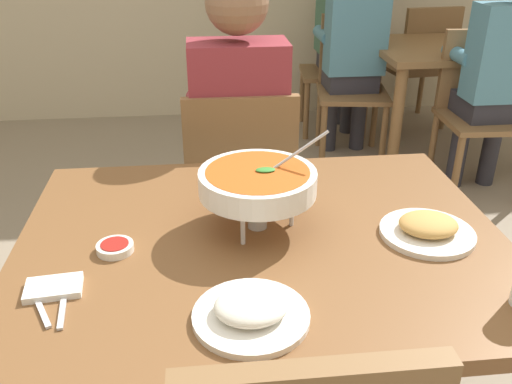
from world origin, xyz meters
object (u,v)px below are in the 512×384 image
(curry_bowl, at_px, (258,183))
(chair_bg_middle, at_px, (479,103))
(dining_table_main, at_px, (262,268))
(rice_plate, at_px, (251,311))
(diner_main, at_px, (238,125))
(chair_bg_right, at_px, (352,79))
(chair_bg_left, at_px, (345,63))
(appetizer_plate, at_px, (428,229))
(sauce_dish, at_px, (115,247))
(patron_bg_left, at_px, (339,28))
(chair_bg_corner, at_px, (421,60))
(patron_bg_middle, at_px, (499,65))
(patron_bg_right, at_px, (353,43))
(chair_diner_main, at_px, (240,184))
(dining_table_far, at_px, (450,66))

(curry_bowl, xyz_separation_m, chair_bg_middle, (1.45, 1.63, -0.35))
(dining_table_main, xyz_separation_m, rice_plate, (-0.06, -0.32, 0.12))
(diner_main, height_order, chair_bg_right, diner_main)
(chair_bg_left, bearing_deg, appetizer_plate, -100.45)
(sauce_dish, distance_m, patron_bg_left, 3.02)
(diner_main, bearing_deg, chair_bg_corner, 51.58)
(appetizer_plate, relative_size, patron_bg_left, 0.18)
(dining_table_main, relative_size, appetizer_plate, 5.16)
(rice_plate, bearing_deg, chair_bg_left, 71.85)
(curry_bowl, xyz_separation_m, chair_bg_left, (0.93, 2.63, -0.35))
(patron_bg_middle, bearing_deg, patron_bg_right, 134.78)
(sauce_dish, xyz_separation_m, chair_bg_right, (1.22, 2.28, -0.23))
(chair_diner_main, bearing_deg, chair_bg_left, 64.25)
(diner_main, relative_size, dining_table_far, 1.31)
(sauce_dish, distance_m, patron_bg_right, 2.55)
(chair_bg_middle, bearing_deg, dining_table_far, 87.48)
(sauce_dish, height_order, chair_bg_corner, chair_bg_corner)
(chair_bg_middle, relative_size, patron_bg_right, 0.69)
(patron_bg_left, bearing_deg, rice_plate, -107.04)
(rice_plate, bearing_deg, appetizer_plate, 29.86)
(patron_bg_middle, xyz_separation_m, patron_bg_right, (-0.63, 0.63, 0.00))
(chair_bg_left, distance_m, chair_bg_middle, 1.13)
(rice_plate, bearing_deg, diner_main, 86.89)
(chair_bg_middle, height_order, patron_bg_right, patron_bg_right)
(dining_table_main, relative_size, rice_plate, 5.16)
(rice_plate, bearing_deg, chair_bg_middle, 52.93)
(dining_table_far, distance_m, chair_bg_left, 0.76)
(chair_bg_left, xyz_separation_m, chair_bg_corner, (0.58, 0.01, 0.00))
(dining_table_far, relative_size, chair_bg_middle, 1.11)
(sauce_dish, relative_size, chair_bg_middle, 0.10)
(patron_bg_left, distance_m, patron_bg_middle, 1.29)
(rice_plate, xyz_separation_m, chair_bg_left, (0.98, 2.99, -0.24))
(chair_diner_main, height_order, chair_bg_middle, same)
(curry_bowl, relative_size, rice_plate, 1.39)
(dining_table_main, height_order, chair_bg_corner, chair_bg_corner)
(rice_plate, distance_m, chair_bg_left, 3.16)
(rice_plate, xyz_separation_m, patron_bg_left, (0.93, 3.04, -0.01))
(curry_bowl, relative_size, chair_bg_left, 0.37)
(dining_table_main, bearing_deg, chair_bg_right, 69.16)
(rice_plate, xyz_separation_m, patron_bg_middle, (1.53, 1.90, -0.01))
(patron_bg_middle, bearing_deg, curry_bowl, -133.86)
(chair_diner_main, xyz_separation_m, patron_bg_middle, (1.47, 0.82, 0.24))
(diner_main, relative_size, appetizer_plate, 5.46)
(chair_bg_corner, bearing_deg, dining_table_far, -93.43)
(appetizer_plate, distance_m, patron_bg_middle, 1.93)
(dining_table_main, xyz_separation_m, patron_bg_middle, (1.47, 1.58, 0.11))
(chair_bg_right, distance_m, patron_bg_right, 0.24)
(chair_bg_corner, bearing_deg, chair_bg_left, -178.80)
(chair_bg_middle, bearing_deg, sauce_dish, -136.68)
(chair_diner_main, height_order, patron_bg_right, patron_bg_right)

